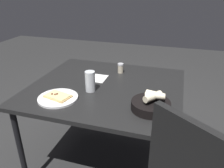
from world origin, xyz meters
The scene contains 7 objects.
ground centered at (0.00, 0.00, 0.00)m, with size 8.00×8.00×0.00m, color #292929.
dining_table centered at (0.00, 0.00, 0.67)m, with size 1.02×1.13×0.73m.
pizza_plate centered at (-0.29, 0.24, 0.74)m, with size 0.27×0.27×0.04m.
bread_basket centered at (-0.24, -0.37, 0.76)m, with size 0.24×0.24×0.11m.
beer_glass centered at (-0.12, 0.08, 0.79)m, with size 0.07×0.07×0.15m.
pepper_shaker centered at (0.29, -0.03, 0.76)m, with size 0.05×0.05×0.08m.
napkin centered at (0.11, 0.10, 0.73)m, with size 0.16×0.12×0.00m.
Camera 1 is at (-1.44, -0.49, 1.44)m, focal length 35.39 mm.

